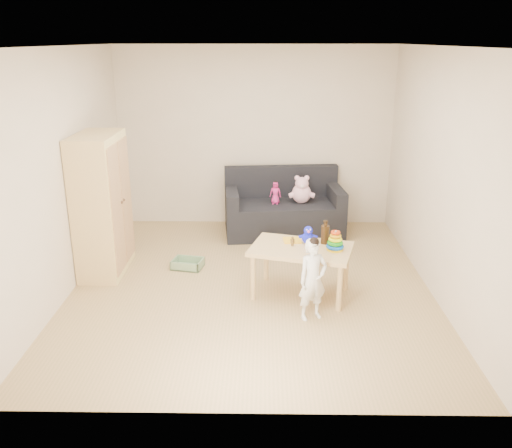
{
  "coord_description": "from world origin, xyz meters",
  "views": [
    {
      "loc": [
        0.14,
        -5.63,
        2.67
      ],
      "look_at": [
        0.05,
        0.25,
        0.65
      ],
      "focal_mm": 38.0,
      "sensor_mm": 36.0,
      "label": 1
    }
  ],
  "objects_px": {
    "play_table": "(301,271)",
    "toddler": "(313,281)",
    "wardrobe": "(102,205)",
    "sofa": "(284,218)"
  },
  "relations": [
    {
      "from": "play_table",
      "to": "toddler",
      "type": "relative_size",
      "value": 1.29
    },
    {
      "from": "sofa",
      "to": "wardrobe",
      "type": "bearing_deg",
      "value": -154.21
    },
    {
      "from": "play_table",
      "to": "toddler",
      "type": "bearing_deg",
      "value": -80.99
    },
    {
      "from": "toddler",
      "to": "play_table",
      "type": "bearing_deg",
      "value": 74.71
    },
    {
      "from": "wardrobe",
      "to": "toddler",
      "type": "xyz_separation_m",
      "value": [
        2.39,
        -1.16,
        -0.42
      ]
    },
    {
      "from": "sofa",
      "to": "play_table",
      "type": "xyz_separation_m",
      "value": [
        0.12,
        -1.97,
        0.05
      ]
    },
    {
      "from": "wardrobe",
      "to": "play_table",
      "type": "distance_m",
      "value": 2.45
    },
    {
      "from": "sofa",
      "to": "toddler",
      "type": "xyz_separation_m",
      "value": [
        0.2,
        -2.5,
        0.18
      ]
    },
    {
      "from": "wardrobe",
      "to": "toddler",
      "type": "height_order",
      "value": "wardrobe"
    },
    {
      "from": "play_table",
      "to": "toddler",
      "type": "distance_m",
      "value": 0.55
    }
  ]
}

